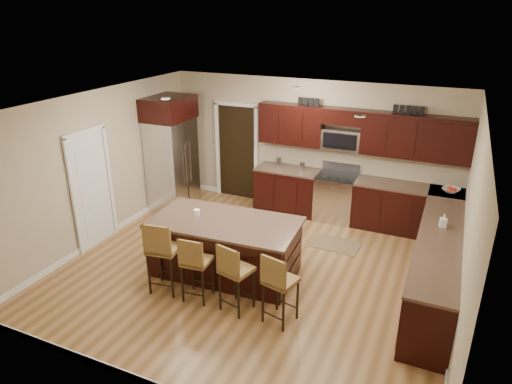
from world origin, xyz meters
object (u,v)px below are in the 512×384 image
at_px(stool_right, 234,270).
at_px(island, 226,249).
at_px(stool_mid, 195,262).
at_px(stool_extra, 278,281).
at_px(range, 336,197).
at_px(refrigerator, 172,153).
at_px(stool_left, 162,249).

bearing_deg(stool_right, island, 137.73).
relative_size(stool_mid, stool_extra, 0.98).
relative_size(range, stool_mid, 1.08).
distance_m(island, refrigerator, 3.04).
relative_size(stool_right, refrigerator, 0.45).
bearing_deg(refrigerator, island, -40.53).
height_order(range, island, range).
bearing_deg(island, stool_mid, -96.69).
xyz_separation_m(stool_mid, stool_extra, (1.27, 0.00, 0.01)).
distance_m(range, stool_extra, 3.56).
distance_m(island, stool_extra, 1.50).
distance_m(island, stool_right, 1.04).
relative_size(range, island, 0.47).
bearing_deg(stool_mid, stool_left, 176.17).
distance_m(stool_left, stool_right, 1.16).
height_order(stool_left, stool_right, stool_left).
bearing_deg(island, stool_right, -59.25).
height_order(island, stool_left, stool_left).
relative_size(stool_left, stool_mid, 1.13).
xyz_separation_m(range, stool_mid, (-1.11, -3.55, 0.17)).
relative_size(range, stool_left, 0.96).
bearing_deg(stool_mid, stool_extra, -4.59).
xyz_separation_m(stool_left, refrigerator, (-1.64, 2.76, 0.48)).
distance_m(range, refrigerator, 3.47).
bearing_deg(island, stool_left, -128.23).
bearing_deg(stool_extra, island, 159.05).
bearing_deg(range, stool_left, -114.98).
height_order(range, refrigerator, refrigerator).
bearing_deg(stool_right, range, 95.69).
bearing_deg(stool_right, refrigerator, 149.18).
xyz_separation_m(island, refrigerator, (-2.24, 1.91, 0.77)).
bearing_deg(stool_mid, range, 67.97).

